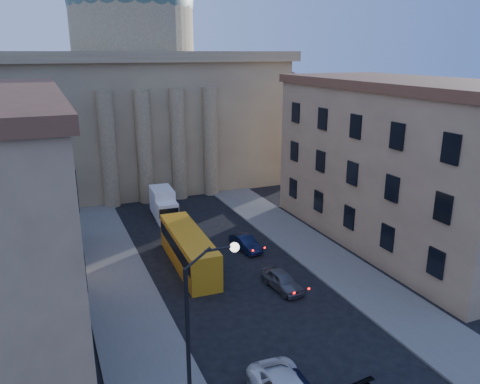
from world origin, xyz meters
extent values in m
cube|color=#5D5A55|center=(-8.50, 18.00, 0.07)|extent=(5.00, 60.00, 0.15)
cube|color=#5D5A55|center=(8.50, 18.00, 0.07)|extent=(5.00, 60.00, 0.15)
cube|color=#80674F|center=(0.00, 56.00, 8.00)|extent=(34.00, 26.00, 16.00)
cube|color=#80674F|center=(0.00, 56.00, 16.40)|extent=(35.50, 27.50, 1.20)
cylinder|color=#80674F|center=(0.00, 56.00, 20.00)|extent=(16.00, 16.00, 8.00)
cube|color=#80674F|center=(21.00, 54.00, 5.50)|extent=(13.00, 13.00, 11.00)
cone|color=brown|center=(21.00, 54.00, 13.00)|extent=(26.02, 26.02, 4.00)
cylinder|color=#80674F|center=(-6.00, 42.80, 6.50)|extent=(1.80, 1.80, 13.00)
cylinder|color=#80674F|center=(-2.00, 42.80, 6.50)|extent=(1.80, 1.80, 13.00)
cylinder|color=#80674F|center=(2.00, 42.80, 6.50)|extent=(1.80, 1.80, 13.00)
cylinder|color=#80674F|center=(6.00, 42.80, 6.50)|extent=(1.80, 1.80, 13.00)
cube|color=tan|center=(17.00, 22.00, 7.00)|extent=(11.00, 26.00, 14.00)
cube|color=brown|center=(17.00, 22.00, 14.30)|extent=(11.60, 26.60, 0.80)
cylinder|color=black|center=(-7.50, 8.00, 4.00)|extent=(0.20, 0.20, 8.00)
cylinder|color=black|center=(-6.95, 8.00, 8.35)|extent=(1.30, 0.12, 0.96)
cylinder|color=black|center=(-5.95, 8.00, 8.65)|extent=(1.30, 0.12, 0.12)
sphere|color=white|center=(-5.20, 8.00, 8.60)|extent=(0.44, 0.44, 0.44)
imported|color=#535359|center=(2.63, 17.79, 0.68)|extent=(2.03, 4.16, 1.37)
imported|color=black|center=(3.02, 25.44, 0.64)|extent=(1.78, 4.03, 1.29)
cube|color=orange|center=(-2.60, 24.23, 1.47)|extent=(2.69, 10.48, 2.93)
cube|color=black|center=(-2.60, 24.23, 1.94)|extent=(2.73, 9.91, 1.04)
cylinder|color=black|center=(-3.66, 20.47, 0.47)|extent=(0.31, 0.95, 0.95)
cylinder|color=black|center=(-1.77, 20.41, 0.47)|extent=(0.31, 0.95, 0.95)
cylinder|color=black|center=(-3.43, 28.04, 0.47)|extent=(0.31, 0.95, 0.95)
cylinder|color=black|center=(-1.54, 27.98, 0.47)|extent=(0.31, 0.95, 0.95)
cube|color=white|center=(-1.62, 34.98, 1.08)|extent=(2.19, 2.27, 2.17)
cube|color=black|center=(-1.67, 33.94, 1.36)|extent=(1.99, 0.21, 0.99)
cube|color=white|center=(-1.50, 37.41, 1.58)|extent=(2.36, 3.90, 2.80)
cylinder|color=black|center=(-2.54, 34.66, 0.41)|extent=(0.29, 0.83, 0.81)
cylinder|color=black|center=(-0.74, 34.57, 0.41)|extent=(0.29, 0.83, 0.81)
cylinder|color=black|center=(-2.36, 38.27, 0.41)|extent=(0.29, 0.83, 0.81)
cylinder|color=black|center=(-0.55, 38.18, 0.41)|extent=(0.29, 0.83, 0.81)
camera|label=1|loc=(-12.49, -9.76, 16.94)|focal=35.00mm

